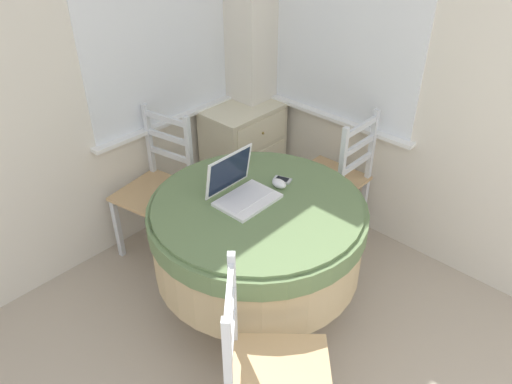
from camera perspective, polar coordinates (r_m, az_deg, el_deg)
name	(u,v)px	position (r m, az deg, el deg)	size (l,w,h in m)	color
corner_room_shell	(290,96)	(2.50, 3.86, 10.94)	(4.42, 4.94, 2.55)	silver
round_dining_table	(257,231)	(2.74, 0.15, -4.50)	(1.17, 1.17, 0.73)	#4C3D2D
laptop	(241,190)	(2.64, -1.73, 0.24)	(0.32, 0.28, 0.25)	white
computer_mouse	(279,184)	(2.75, 2.66, 0.97)	(0.06, 0.09, 0.05)	white
cell_phone	(282,180)	(2.82, 3.02, 1.42)	(0.08, 0.11, 0.01)	#B2B7BC
dining_chair_near_back_window	(158,189)	(3.30, -11.17, 0.39)	(0.50, 0.46, 0.96)	tan
dining_chair_near_right_window	(335,180)	(3.37, 9.01, 1.39)	(0.39, 0.44, 0.96)	tan
dining_chair_camera_near	(267,371)	(2.21, 1.24, -19.79)	(0.58, 0.59, 0.96)	tan
corner_cabinet	(244,153)	(3.80, -1.41, 4.44)	(0.59, 0.41, 0.76)	beige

